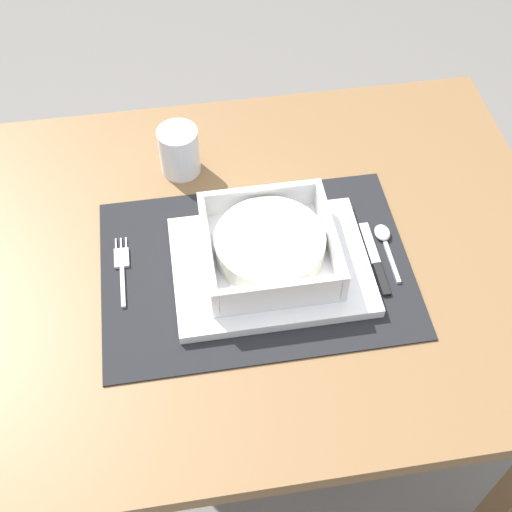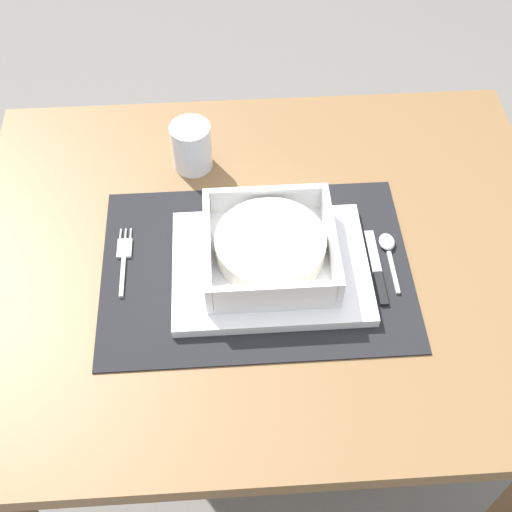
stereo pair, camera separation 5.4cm
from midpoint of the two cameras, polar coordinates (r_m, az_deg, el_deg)
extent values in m
plane|color=slate|center=(1.65, -0.41, -15.33)|extent=(6.00, 6.00, 0.00)
cube|color=brown|center=(1.03, -0.63, -0.08)|extent=(0.91, 0.71, 0.03)
cube|color=brown|center=(1.53, -17.35, -1.21)|extent=(0.05, 0.05, 0.70)
cube|color=brown|center=(1.58, 12.46, 2.41)|extent=(0.05, 0.05, 0.70)
cube|color=black|center=(0.99, -1.56, -1.06)|extent=(0.46, 0.32, 0.00)
cube|color=white|center=(0.98, -0.39, -0.91)|extent=(0.29, 0.22, 0.02)
cube|color=white|center=(0.98, -0.46, 0.06)|extent=(0.19, 0.19, 0.01)
cube|color=white|center=(0.95, -5.78, 0.40)|extent=(0.01, 0.19, 0.04)
cube|color=white|center=(0.97, 4.76, 1.69)|extent=(0.01, 0.19, 0.04)
cube|color=white|center=(0.90, 0.37, -3.31)|extent=(0.17, 0.01, 0.04)
cube|color=white|center=(1.01, -1.22, 4.95)|extent=(0.17, 0.01, 0.04)
cylinder|color=silver|center=(0.96, -0.47, 0.88)|extent=(0.16, 0.16, 0.03)
cube|color=silver|center=(0.99, -12.86, -2.64)|extent=(0.01, 0.07, 0.00)
cube|color=silver|center=(1.02, -12.91, -0.22)|extent=(0.02, 0.04, 0.00)
cylinder|color=silver|center=(1.04, -13.35, 0.91)|extent=(0.00, 0.02, 0.00)
cylinder|color=silver|center=(1.04, -12.93, 0.97)|extent=(0.00, 0.02, 0.00)
cylinder|color=silver|center=(1.04, -12.51, 1.02)|extent=(0.00, 0.02, 0.00)
cube|color=silver|center=(1.01, 10.04, -0.58)|extent=(0.01, 0.08, 0.00)
ellipsoid|color=silver|center=(1.04, 9.30, 1.87)|extent=(0.02, 0.03, 0.01)
cube|color=black|center=(0.99, 9.16, -2.02)|extent=(0.01, 0.06, 0.01)
cube|color=silver|center=(1.03, 8.21, 1.05)|extent=(0.01, 0.08, 0.00)
cylinder|color=white|center=(1.11, -7.99, 8.84)|extent=(0.07, 0.07, 0.08)
cylinder|color=maroon|center=(1.12, -7.90, 8.25)|extent=(0.05, 0.05, 0.05)
camera|label=1|loc=(0.03, -91.60, -2.08)|focal=46.79mm
camera|label=2|loc=(0.03, 88.40, 2.08)|focal=46.79mm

